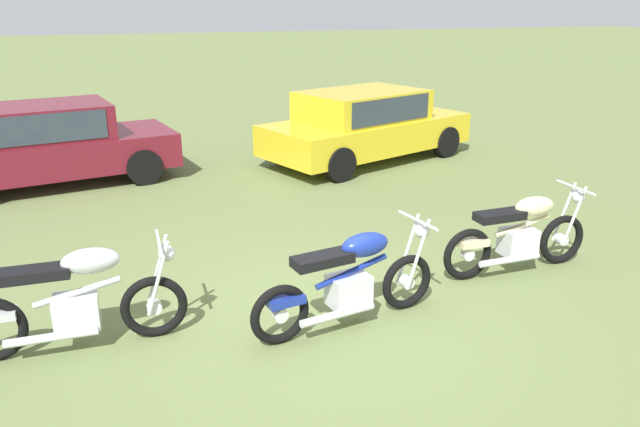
{
  "coord_description": "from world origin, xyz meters",
  "views": [
    {
      "loc": [
        -1.92,
        -5.33,
        3.12
      ],
      "look_at": [
        0.17,
        0.8,
        0.86
      ],
      "focal_mm": 34.29,
      "sensor_mm": 36.0,
      "label": 1
    }
  ],
  "objects_px": {
    "motorcycle_blue": "(350,281)",
    "car_yellow": "(365,122)",
    "car_burgundy": "(48,140)",
    "motorcycle_silver": "(76,301)",
    "motorcycle_cream": "(519,234)"
  },
  "relations": [
    {
      "from": "motorcycle_blue",
      "to": "car_yellow",
      "type": "distance_m",
      "value": 6.78
    },
    {
      "from": "motorcycle_blue",
      "to": "car_burgundy",
      "type": "xyz_separation_m",
      "value": [
        -3.18,
        6.39,
        0.31
      ]
    },
    {
      "from": "motorcycle_silver",
      "to": "motorcycle_cream",
      "type": "height_order",
      "value": "same"
    },
    {
      "from": "motorcycle_cream",
      "to": "car_yellow",
      "type": "height_order",
      "value": "car_yellow"
    },
    {
      "from": "motorcycle_blue",
      "to": "motorcycle_silver",
      "type": "bearing_deg",
      "value": 161.33
    },
    {
      "from": "motorcycle_blue",
      "to": "motorcycle_cream",
      "type": "distance_m",
      "value": 2.47
    },
    {
      "from": "car_burgundy",
      "to": "car_yellow",
      "type": "distance_m",
      "value": 5.94
    },
    {
      "from": "car_yellow",
      "to": "motorcycle_silver",
      "type": "bearing_deg",
      "value": -152.99
    },
    {
      "from": "car_burgundy",
      "to": "car_yellow",
      "type": "relative_size",
      "value": 0.93
    },
    {
      "from": "car_burgundy",
      "to": "car_yellow",
      "type": "xyz_separation_m",
      "value": [
        5.93,
        -0.21,
        0.0
      ]
    },
    {
      "from": "motorcycle_silver",
      "to": "motorcycle_blue",
      "type": "xyz_separation_m",
      "value": [
        2.57,
        -0.4,
        -0.01
      ]
    },
    {
      "from": "motorcycle_cream",
      "to": "car_burgundy",
      "type": "height_order",
      "value": "car_burgundy"
    },
    {
      "from": "motorcycle_cream",
      "to": "car_burgundy",
      "type": "distance_m",
      "value": 8.08
    },
    {
      "from": "motorcycle_blue",
      "to": "motorcycle_cream",
      "type": "relative_size",
      "value": 1.04
    },
    {
      "from": "car_burgundy",
      "to": "motorcycle_blue",
      "type": "bearing_deg",
      "value": -74.4
    }
  ]
}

